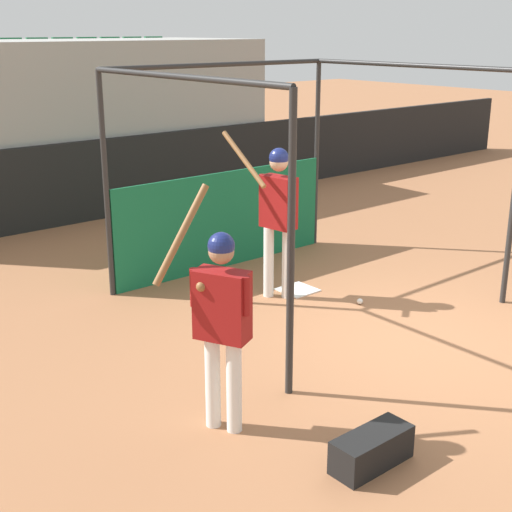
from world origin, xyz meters
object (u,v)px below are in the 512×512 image
Objects in this scene: player_waiting at (221,313)px; baseball at (360,301)px; equipment_bag at (372,449)px; player_batter at (277,207)px.

player_waiting is 3.43m from baseball.
player_waiting reaches higher than equipment_bag.
player_batter is 3.18m from player_waiting.
player_batter is at bearing 60.09° from equipment_bag.
player_waiting reaches higher than baseball.
equipment_bag is 9.46× the size of baseball.
player_batter is 1.56m from baseball.
equipment_bag is 3.44m from baseball.
baseball is at bearing -94.36° from player_waiting.
baseball is (2.49, 2.38, -0.10)m from equipment_bag.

